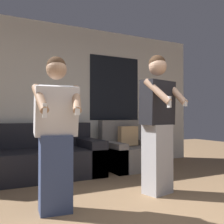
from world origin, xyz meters
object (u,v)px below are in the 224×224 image
(armchair, at_px, (128,152))
(person_right, at_px, (158,123))
(person_left, at_px, (56,134))
(couch, at_px, (36,159))

(armchair, distance_m, person_right, 1.70)
(person_left, distance_m, person_right, 1.33)
(person_left, height_order, person_right, person_right)
(person_right, bearing_deg, couch, 127.37)
(couch, distance_m, person_left, 1.74)
(armchair, xyz_separation_m, person_left, (-1.79, -1.60, 0.49))
(couch, bearing_deg, person_left, -93.92)
(armchair, bearing_deg, person_right, -106.89)
(armchair, relative_size, person_right, 0.51)
(couch, xyz_separation_m, person_right, (1.21, -1.58, 0.60))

